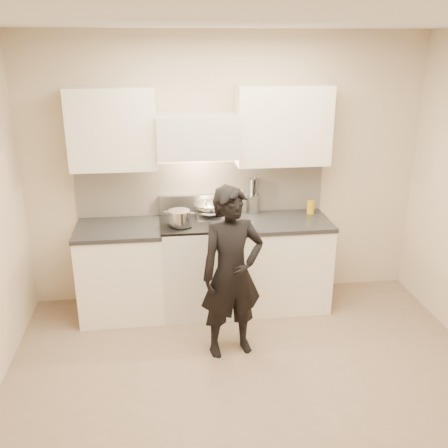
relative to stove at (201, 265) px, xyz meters
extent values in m
plane|color=#896D57|center=(0.30, -1.42, -0.47)|extent=(4.00, 4.00, 0.00)
cube|color=beige|center=(0.30, 0.33, 0.88)|extent=(4.00, 0.04, 2.70)
cube|color=beige|center=(0.30, -3.17, 0.88)|extent=(4.00, 0.04, 2.70)
cube|color=silver|center=(0.30, -1.42, 2.22)|extent=(4.00, 3.50, 0.02)
cube|color=beige|center=(0.05, 0.31, 0.71)|extent=(2.50, 0.02, 0.53)
cube|color=#A2A2A2|center=(0.00, 0.28, 0.56)|extent=(0.76, 0.08, 0.20)
cube|color=beige|center=(0.00, 0.13, 1.28)|extent=(0.76, 0.40, 0.40)
cylinder|color=#BDBDBD|center=(0.00, -0.05, 1.10)|extent=(0.66, 0.02, 0.02)
cube|color=white|center=(0.83, 0.16, 1.35)|extent=(0.90, 0.33, 0.75)
cube|color=white|center=(-0.78, 0.16, 1.35)|extent=(0.80, 0.33, 0.75)
cube|color=beige|center=(0.43, 0.30, 0.63)|extent=(0.08, 0.01, 0.12)
cube|color=beige|center=(0.00, 0.00, -0.01)|extent=(0.76, 0.65, 0.92)
cube|color=black|center=(0.00, 0.00, 0.46)|extent=(0.76, 0.65, 0.02)
cube|color=silver|center=(0.16, 0.12, 0.47)|extent=(0.36, 0.34, 0.01)
cylinder|color=#BDBDBD|center=(0.00, -0.29, 0.31)|extent=(0.62, 0.02, 0.02)
cylinder|color=black|center=(-0.18, -0.15, 0.48)|extent=(0.18, 0.18, 0.01)
cylinder|color=black|center=(0.18, -0.15, 0.48)|extent=(0.18, 0.18, 0.01)
cylinder|color=black|center=(-0.18, 0.15, 0.48)|extent=(0.18, 0.18, 0.01)
cylinder|color=black|center=(0.18, 0.15, 0.48)|extent=(0.18, 0.18, 0.01)
cube|color=white|center=(0.83, 0.00, -0.03)|extent=(0.90, 0.65, 0.88)
cube|color=black|center=(0.83, 0.00, 0.43)|extent=(0.92, 0.67, 0.04)
cube|color=white|center=(-0.78, 0.00, -0.03)|extent=(0.80, 0.65, 0.88)
cube|color=black|center=(-0.78, 0.00, 0.43)|extent=(0.82, 0.67, 0.04)
ellipsoid|color=#BDBDBD|center=(0.11, 0.11, 0.57)|extent=(0.30, 0.30, 0.16)
torus|color=#BDBDBD|center=(0.11, 0.11, 0.60)|extent=(0.31, 0.31, 0.01)
ellipsoid|color=beige|center=(0.11, 0.11, 0.56)|extent=(0.17, 0.17, 0.08)
cylinder|color=white|center=(0.07, -0.01, 0.66)|extent=(0.05, 0.22, 0.16)
cylinder|color=#BDBDBD|center=(-0.20, -0.11, 0.55)|extent=(0.26, 0.26, 0.14)
cube|color=#BDBDBD|center=(-0.32, -0.08, 0.60)|extent=(0.05, 0.03, 0.01)
cube|color=#BDBDBD|center=(-0.08, -0.15, 0.60)|extent=(0.05, 0.03, 0.01)
cylinder|color=#A2A2A2|center=(0.57, 0.25, 0.54)|extent=(0.14, 0.14, 0.19)
cylinder|color=black|center=(0.60, 0.25, 0.64)|extent=(0.02, 0.02, 0.34)
cylinder|color=white|center=(0.59, 0.27, 0.64)|extent=(0.02, 0.02, 0.34)
cylinder|color=#A2A2A2|center=(0.56, 0.28, 0.64)|extent=(0.02, 0.02, 0.34)
cylinder|color=black|center=(0.54, 0.27, 0.64)|extent=(0.02, 0.02, 0.34)
cylinder|color=#A2A2A2|center=(0.54, 0.24, 0.64)|extent=(0.02, 0.02, 0.34)
cylinder|color=white|center=(0.55, 0.22, 0.64)|extent=(0.02, 0.02, 0.34)
cylinder|color=black|center=(0.57, 0.21, 0.64)|extent=(0.02, 0.02, 0.34)
cylinder|color=#A2A2A2|center=(0.59, 0.22, 0.64)|extent=(0.02, 0.02, 0.34)
cylinder|color=#CC5D25|center=(0.61, 0.23, 0.47)|extent=(0.03, 0.03, 0.06)
cylinder|color=#BC2800|center=(0.61, 0.23, 0.51)|extent=(0.04, 0.04, 0.02)
cylinder|color=#C98F13|center=(1.15, 0.15, 0.51)|extent=(0.08, 0.08, 0.13)
imported|color=black|center=(0.20, -0.81, 0.28)|extent=(0.61, 0.47, 1.51)
camera|label=1|loc=(-0.34, -4.56, 2.10)|focal=40.00mm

